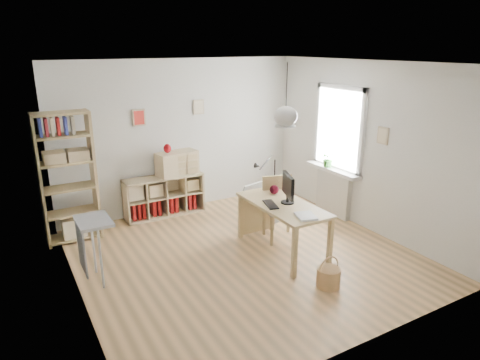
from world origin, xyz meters
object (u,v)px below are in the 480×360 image
monitor (288,187)px  storage_chest (266,208)px  cube_shelf (163,199)px  chair (280,204)px  desk (283,210)px  tall_bookshelf (67,173)px  drawer_chest (177,163)px

monitor → storage_chest: bearing=92.2°
cube_shelf → chair: 2.22m
desk → storage_chest: bearing=67.8°
tall_bookshelf → chair: bearing=-28.4°
storage_chest → chair: bearing=-121.3°
storage_chest → monitor: 1.44m
drawer_chest → storage_chest: bearing=-50.7°
tall_bookshelf → storage_chest: tall_bookshelf is taller
cube_shelf → desk: bearing=-65.4°
cube_shelf → drawer_chest: drawer_chest is taller
desk → storage_chest: desk is taller
desk → drawer_chest: 2.32m
cube_shelf → tall_bookshelf: (-1.56, -0.28, 0.79)m
cube_shelf → storage_chest: cube_shelf is taller
desk → drawer_chest: size_ratio=2.08×
desk → tall_bookshelf: bearing=143.0°
cube_shelf → tall_bookshelf: size_ratio=0.70×
cube_shelf → monitor: monitor is taller
monitor → drawer_chest: size_ratio=0.65×
cube_shelf → tall_bookshelf: 1.77m
desk → chair: size_ratio=1.54×
storage_chest → monitor: size_ratio=1.67×
tall_bookshelf → storage_chest: 3.28m
monitor → desk: bearing=-166.3°
monitor → drawer_chest: bearing=131.1°
tall_bookshelf → storage_chest: size_ratio=2.54×
desk → cube_shelf: desk is taller
chair → storage_chest: 0.83m
chair → desk: bearing=-103.6°
desk → drawer_chest: (-0.73, 2.19, 0.27)m
chair → tall_bookshelf: bearing=168.0°
desk → monitor: bearing=-7.2°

